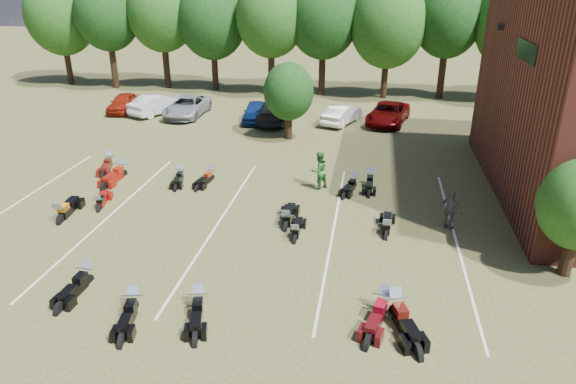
% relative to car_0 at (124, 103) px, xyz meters
% --- Properties ---
extents(ground, '(160.00, 160.00, 0.00)m').
position_rel_car_0_xyz_m(ground, '(15.78, -20.31, -0.70)').
color(ground, brown).
rests_on(ground, ground).
extents(car_0, '(2.02, 4.24, 1.40)m').
position_rel_car_0_xyz_m(car_0, '(0.00, 0.00, 0.00)').
color(car_0, maroon).
rests_on(car_0, ground).
extents(car_1, '(3.41, 4.89, 1.53)m').
position_rel_car_0_xyz_m(car_1, '(2.85, -0.22, 0.06)').
color(car_1, silver).
rests_on(car_1, ground).
extents(car_2, '(2.45, 5.31, 1.48)m').
position_rel_car_0_xyz_m(car_2, '(5.32, -0.46, 0.04)').
color(car_2, gray).
rests_on(car_2, ground).
extents(car_3, '(2.78, 5.61, 1.57)m').
position_rel_car_0_xyz_m(car_3, '(12.02, -0.97, 0.08)').
color(car_3, black).
rests_on(car_3, ground).
extents(car_4, '(2.10, 4.27, 1.40)m').
position_rel_car_0_xyz_m(car_4, '(10.72, -1.00, 0.00)').
color(car_4, navy).
rests_on(car_4, ground).
extents(car_5, '(2.86, 4.44, 1.38)m').
position_rel_car_0_xyz_m(car_5, '(16.95, -0.62, -0.01)').
color(car_5, beige).
rests_on(car_5, ground).
extents(car_6, '(3.48, 5.67, 1.47)m').
position_rel_car_0_xyz_m(car_6, '(20.20, -0.02, 0.03)').
color(car_6, '#5B0505').
rests_on(car_6, ground).
extents(car_7, '(2.36, 4.61, 1.28)m').
position_rel_car_0_xyz_m(car_7, '(29.08, -0.18, -0.06)').
color(car_7, '#3F3E44').
rests_on(car_7, ground).
extents(person_green, '(1.19, 1.19, 1.95)m').
position_rel_car_0_xyz_m(person_green, '(16.65, -12.85, 0.27)').
color(person_green, '#286A27').
rests_on(person_green, ground).
extents(person_grey, '(1.08, 0.95, 1.75)m').
position_rel_car_0_xyz_m(person_grey, '(22.58, -16.32, 0.18)').
color(person_grey, '#57524B').
rests_on(person_grey, ground).
extents(motorcycle_2, '(0.78, 2.27, 1.25)m').
position_rel_car_0_xyz_m(motorcycle_2, '(9.63, -22.74, -0.70)').
color(motorcycle_2, black).
rests_on(motorcycle_2, ground).
extents(motorcycle_3, '(1.12, 2.28, 1.22)m').
position_rel_car_0_xyz_m(motorcycle_3, '(11.94, -23.94, -0.70)').
color(motorcycle_3, black).
rests_on(motorcycle_3, ground).
extents(motorcycle_4, '(1.24, 2.32, 1.23)m').
position_rel_car_0_xyz_m(motorcycle_4, '(13.97, -23.52, -0.70)').
color(motorcycle_4, black).
rests_on(motorcycle_4, ground).
extents(motorcycle_5, '(1.57, 2.62, 1.39)m').
position_rel_car_0_xyz_m(motorcycle_5, '(20.20, -22.85, -0.70)').
color(motorcycle_5, black).
rests_on(motorcycle_5, ground).
extents(motorcycle_6, '(1.34, 2.51, 1.34)m').
position_rel_car_0_xyz_m(motorcycle_6, '(19.82, -22.70, -0.70)').
color(motorcycle_6, '#3D080C').
rests_on(motorcycle_6, ground).
extents(motorcycle_7, '(1.11, 2.09, 1.11)m').
position_rel_car_0_xyz_m(motorcycle_7, '(7.04, -17.06, -0.70)').
color(motorcycle_7, maroon).
rests_on(motorcycle_7, ground).
extents(motorcycle_8, '(1.10, 2.53, 1.37)m').
position_rel_car_0_xyz_m(motorcycle_8, '(5.99, -18.46, -0.70)').
color(motorcycle_8, black).
rests_on(motorcycle_8, ground).
extents(motorcycle_10, '(0.75, 2.33, 1.30)m').
position_rel_car_0_xyz_m(motorcycle_10, '(15.78, -17.45, -0.70)').
color(motorcycle_10, black).
rests_on(motorcycle_10, ground).
extents(motorcycle_11, '(0.85, 2.16, 1.18)m').
position_rel_car_0_xyz_m(motorcycle_11, '(15.76, -17.42, -0.70)').
color(motorcycle_11, black).
rests_on(motorcycle_11, ground).
extents(motorcycle_12, '(0.69, 2.05, 1.14)m').
position_rel_car_0_xyz_m(motorcycle_12, '(16.32, -18.48, -0.70)').
color(motorcycle_12, black).
rests_on(motorcycle_12, ground).
extents(motorcycle_13, '(0.80, 2.24, 1.24)m').
position_rel_car_0_xyz_m(motorcycle_13, '(19.97, -17.55, -0.70)').
color(motorcycle_13, black).
rests_on(motorcycle_13, ground).
extents(motorcycle_14, '(1.28, 2.39, 1.27)m').
position_rel_car_0_xyz_m(motorcycle_14, '(4.79, -11.68, -0.70)').
color(motorcycle_14, '#4E100B').
rests_on(motorcycle_14, ground).
extents(motorcycle_15, '(0.93, 2.53, 1.39)m').
position_rel_car_0_xyz_m(motorcycle_15, '(6.16, -12.92, -0.70)').
color(motorcycle_15, maroon).
rests_on(motorcycle_15, ground).
extents(motorcycle_16, '(0.94, 2.07, 1.11)m').
position_rel_car_0_xyz_m(motorcycle_16, '(9.41, -12.83, -0.70)').
color(motorcycle_16, black).
rests_on(motorcycle_16, ground).
extents(motorcycle_17, '(0.97, 2.11, 1.13)m').
position_rel_car_0_xyz_m(motorcycle_17, '(10.96, -12.65, -0.70)').
color(motorcycle_17, black).
rests_on(motorcycle_17, ground).
extents(motorcycle_18, '(1.17, 2.12, 1.13)m').
position_rel_car_0_xyz_m(motorcycle_18, '(18.40, -12.46, -0.70)').
color(motorcycle_18, black).
rests_on(motorcycle_18, ground).
extents(motorcycle_19, '(0.72, 2.20, 1.22)m').
position_rel_car_0_xyz_m(motorcycle_19, '(19.19, -11.83, -0.70)').
color(motorcycle_19, black).
rests_on(motorcycle_19, ground).
extents(tree_line, '(56.00, 6.00, 9.79)m').
position_rel_car_0_xyz_m(tree_line, '(14.78, 8.69, 5.61)').
color(tree_line, black).
rests_on(tree_line, ground).
extents(young_tree_midfield, '(3.20, 3.20, 4.70)m').
position_rel_car_0_xyz_m(young_tree_midfield, '(13.78, -4.81, 2.39)').
color(young_tree_midfield, black).
rests_on(young_tree_midfield, ground).
extents(parking_lines, '(20.10, 14.00, 0.01)m').
position_rel_car_0_xyz_m(parking_lines, '(12.78, -17.31, -0.69)').
color(parking_lines, silver).
rests_on(parking_lines, ground).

